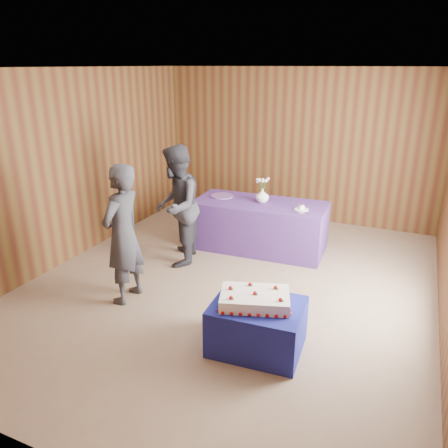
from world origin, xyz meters
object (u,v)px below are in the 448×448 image
Objects in this scene: cake_table at (257,326)px; vase at (262,196)px; guest_left at (123,235)px; sheet_cake at (255,299)px; serving_table at (259,226)px; guest_right at (177,206)px.

vase is (-0.83, 2.48, 0.61)m from cake_table.
vase is 0.12× the size of guest_left.
sheet_cake reaches higher than cake_table.
vase is 2.39m from guest_left.
serving_table is at bearing 105.32° from cake_table.
guest_right is at bearing 177.67° from guest_left.
serving_table is 0.48m from vase.
sheet_cake is (0.82, -2.46, 0.19)m from serving_table.
cake_table is at bearing 30.47° from guest_right.
sheet_cake is 1.82m from guest_left.
guest_left reaches higher than serving_table.
guest_left is at bearing 152.46° from sheet_cake.
vase reaches higher than sheet_cake.
serving_table is 2.46× the size of sheet_cake.
vase is at bearing 50.04° from serving_table.
cake_table is 0.31m from sheet_cake.
guest_left is at bearing -113.91° from vase.
sheet_cake is at bearing 29.88° from guest_right.
guest_left is at bearing -116.44° from serving_table.
guest_left is 1.19m from guest_right.
serving_table is 9.45× the size of vase.
cake_table is at bearing 80.60° from guest_left.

